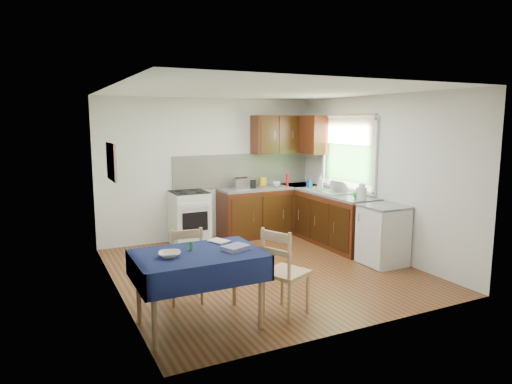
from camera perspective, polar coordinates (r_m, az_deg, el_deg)
name	(u,v)px	position (r m, az deg, el deg)	size (l,w,h in m)	color
floor	(263,270)	(6.60, 0.90, -9.68)	(4.20, 4.20, 0.00)	#4E2315
ceiling	(264,91)	(6.27, 0.96, 12.53)	(4.00, 4.20, 0.02)	white
wall_back	(210,169)	(8.23, -5.77, 2.90)	(4.00, 0.02, 2.50)	silver
wall_front	(361,209)	(4.57, 13.03, -2.08)	(4.00, 0.02, 2.50)	silver
wall_left	(114,193)	(5.70, -17.28, -0.12)	(0.02, 4.20, 2.50)	white
wall_right	(376,175)	(7.44, 14.78, 2.02)	(0.02, 4.20, 2.50)	silver
base_cabinets	(299,215)	(8.19, 5.35, -2.93)	(1.90, 2.30, 0.86)	black
worktop_back	(269,188)	(8.43, 1.69, 0.55)	(1.90, 0.60, 0.04)	slate
worktop_right	(335,194)	(7.81, 9.88, -0.25)	(0.60, 1.70, 0.04)	slate
worktop_corner	(299,185)	(8.75, 5.45, 0.82)	(0.60, 0.60, 0.04)	slate
splashback	(243,170)	(8.47, -1.60, 2.77)	(2.70, 0.02, 0.60)	beige
upper_cabinets	(292,135)	(8.58, 4.55, 7.18)	(1.20, 0.85, 0.70)	black
stove	(189,218)	(7.91, -8.31, -3.20)	(0.60, 0.61, 0.92)	silver
window	(348,148)	(7.92, 11.41, 5.45)	(0.04, 1.48, 1.26)	#275422
fridge	(383,235)	(6.98, 15.61, -5.21)	(0.58, 0.60, 0.89)	silver
corkboard	(112,162)	(5.96, -17.61, 3.63)	(0.04, 0.62, 0.47)	tan
dining_table	(198,263)	(4.73, -7.24, -8.74)	(1.29, 0.87, 0.78)	#0E1839
chair_far	(185,262)	(5.39, -8.84, -8.69)	(0.45, 0.45, 0.91)	tan
chair_near	(283,269)	(5.01, 3.41, -9.60)	(0.57, 0.57, 0.97)	tan
toaster	(241,183)	(8.14, -1.88, 1.08)	(0.28, 0.17, 0.21)	silver
sandwich_press	(245,183)	(8.25, -1.43, 1.16)	(0.32, 0.28, 0.19)	black
sauce_bottle	(287,180)	(8.43, 3.94, 1.51)	(0.06, 0.06, 0.24)	red
yellow_packet	(263,182)	(8.51, 0.85, 1.30)	(0.12, 0.08, 0.16)	gold
dish_rack	(338,192)	(7.72, 10.25, -0.02)	(0.46, 0.35, 0.22)	gray
kettle	(362,192)	(7.20, 13.09, -0.03)	(0.15, 0.15, 0.26)	silver
cup	(276,184)	(8.41, 2.56, 1.00)	(0.13, 0.13, 0.10)	silver
soap_bottle_a	(320,182)	(7.96, 8.04, 1.19)	(0.11, 0.11, 0.30)	silver
soap_bottle_b	(309,182)	(8.38, 6.68, 1.21)	(0.08, 0.08, 0.18)	#1A4D9D
soap_bottle_c	(357,193)	(7.29, 12.53, -0.15)	(0.13, 0.13, 0.17)	#248727
plate_bowl	(170,254)	(4.59, -10.75, -7.68)	(0.22, 0.22, 0.05)	#F1DEC5
book	(214,243)	(5.02, -5.28, -6.32)	(0.16, 0.22, 0.02)	white
spice_jar	(191,246)	(4.78, -8.18, -6.68)	(0.05, 0.05, 0.09)	#248538
tea_towel	(236,248)	(4.76, -2.55, -6.97)	(0.25, 0.20, 0.05)	navy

